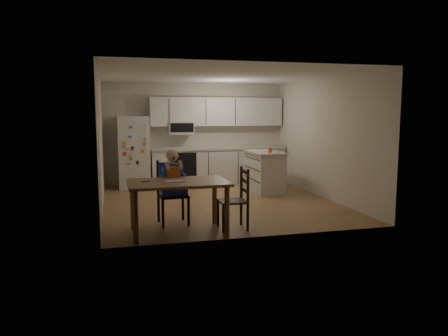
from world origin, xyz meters
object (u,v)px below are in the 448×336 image
Objects in this scene: kitchen_island at (264,171)px; dining_table at (178,188)px; chair_booster at (172,179)px; red_cup at (270,150)px; refrigerator at (134,152)px; chair_side at (239,194)px.

dining_table is (-2.43, -2.93, 0.22)m from kitchen_island.
kitchen_island is at bearing 40.52° from chair_booster.
kitchen_island is 0.57m from red_cup.
chair_side is (1.37, -4.13, -0.31)m from refrigerator.
dining_table is at bearing -93.07° from chair_booster.
refrigerator is 1.16× the size of dining_table.
chair_booster is (-2.43, -2.34, 0.27)m from kitchen_island.
dining_table is at bearing -129.61° from kitchen_island.
dining_table is at bearing -86.95° from chair_side.
red_cup reaches higher than dining_table.
chair_booster is (-2.45, -2.06, -0.23)m from red_cup.
refrigerator is 4.17m from dining_table.
dining_table is (-2.45, -2.66, -0.28)m from red_cup.
red_cup is 0.08× the size of chair_booster.
refrigerator is at bearing -160.06° from chair_side.
red_cup is 3.62m from dining_table.
chair_side is at bearing -117.01° from kitchen_island.
kitchen_island reaches higher than dining_table.
refrigerator is 16.75× the size of red_cup.
chair_side is at bearing -119.78° from red_cup.
refrigerator is 3.58m from chair_booster.
refrigerator is 1.79× the size of chair_side.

